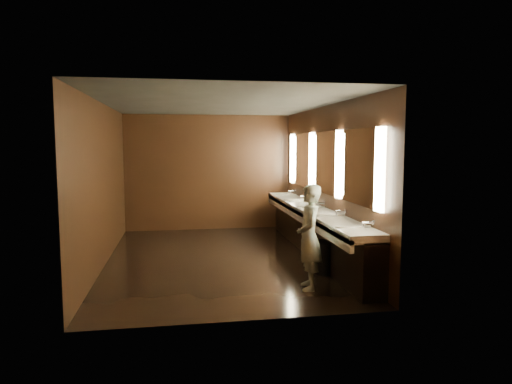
# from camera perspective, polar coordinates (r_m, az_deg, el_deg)

# --- Properties ---
(floor) EXTENTS (6.00, 6.00, 0.00)m
(floor) POSITION_cam_1_polar(r_m,az_deg,el_deg) (8.47, -4.59, -8.31)
(floor) COLOR black
(floor) RESTS_ON ground
(ceiling) EXTENTS (4.00, 6.00, 0.02)m
(ceiling) POSITION_cam_1_polar(r_m,az_deg,el_deg) (8.24, -4.76, 10.92)
(ceiling) COLOR #2D2D2B
(ceiling) RESTS_ON wall_back
(wall_back) EXTENTS (4.00, 0.02, 2.80)m
(wall_back) POSITION_cam_1_polar(r_m,az_deg,el_deg) (11.22, -6.00, 2.44)
(wall_back) COLOR black
(wall_back) RESTS_ON floor
(wall_front) EXTENTS (4.00, 0.02, 2.80)m
(wall_front) POSITION_cam_1_polar(r_m,az_deg,el_deg) (5.27, -1.84, -1.53)
(wall_front) COLOR black
(wall_front) RESTS_ON floor
(wall_left) EXTENTS (0.02, 6.00, 2.80)m
(wall_left) POSITION_cam_1_polar(r_m,az_deg,el_deg) (8.31, -18.55, 0.92)
(wall_left) COLOR black
(wall_left) RESTS_ON floor
(wall_right) EXTENTS (0.02, 6.00, 2.80)m
(wall_right) POSITION_cam_1_polar(r_m,az_deg,el_deg) (8.64, 8.66, 1.35)
(wall_right) COLOR black
(wall_right) RESTS_ON floor
(sink_counter) EXTENTS (0.55, 5.40, 1.01)m
(sink_counter) POSITION_cam_1_polar(r_m,az_deg,el_deg) (8.70, 7.27, -4.61)
(sink_counter) COLOR black
(sink_counter) RESTS_ON floor
(mirror_band) EXTENTS (0.06, 5.03, 1.15)m
(mirror_band) POSITION_cam_1_polar(r_m,az_deg,el_deg) (8.61, 8.58, 3.67)
(mirror_band) COLOR #FFF0BC
(mirror_band) RESTS_ON wall_right
(person) EXTENTS (0.43, 0.60, 1.52)m
(person) POSITION_cam_1_polar(r_m,az_deg,el_deg) (6.63, 6.67, -5.61)
(person) COLOR #8AB3CE
(person) RESTS_ON floor
(trash_bin) EXTENTS (0.43, 0.43, 0.53)m
(trash_bin) POSITION_cam_1_polar(r_m,az_deg,el_deg) (7.53, 8.41, -8.09)
(trash_bin) COLOR black
(trash_bin) RESTS_ON floor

